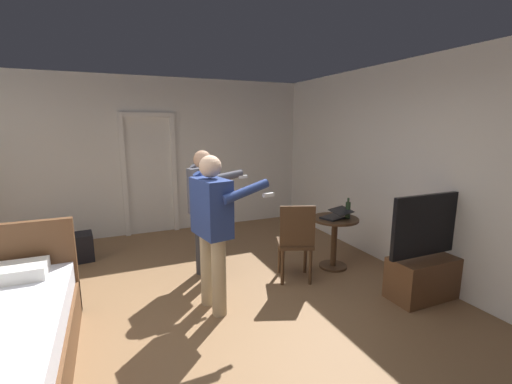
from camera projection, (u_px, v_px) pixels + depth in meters
ground_plane at (199, 327)px, 3.30m from camera, size 7.18×7.18×0.00m
wall_back at (151, 157)px, 6.03m from camera, size 5.90×0.12×2.73m
wall_right at (428, 171)px, 4.15m from camera, size 0.12×6.77×2.73m
doorway_frame at (149, 165)px, 5.97m from camera, size 0.93×0.08×2.13m
tv_flatscreen at (428, 266)px, 3.83m from camera, size 1.17×0.40×1.20m
side_table at (334, 234)px, 4.61m from camera, size 0.62×0.62×0.70m
laptop at (336, 215)px, 4.51m from camera, size 0.41×0.41×0.15m
bottle_on_table at (348, 210)px, 4.52m from camera, size 0.06×0.06×0.28m
wooden_chair at (296, 239)px, 4.18m from camera, size 0.54×0.54×0.99m
person_blue_shirt at (213, 222)px, 3.46m from camera, size 0.78×0.65×1.63m
person_striped_shirt at (205, 206)px, 4.24m from camera, size 0.68×0.59×1.62m
suitcase_dark at (52, 248)px, 4.98m from camera, size 0.57×0.30×0.31m
suitcase_small at (73, 248)px, 4.86m from camera, size 0.55×0.40×0.39m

